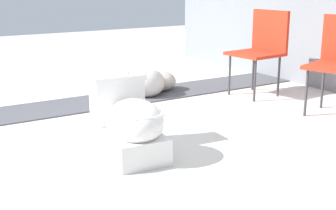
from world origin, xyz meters
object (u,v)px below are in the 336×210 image
(toilet, at_px, (129,123))
(boulder_far, at_px, (159,81))
(boulder_near, at_px, (148,83))
(folding_chair_left, at_px, (262,44))

(toilet, distance_m, boulder_far, 1.84)
(boulder_near, bearing_deg, toilet, -33.76)
(toilet, xyz_separation_m, boulder_near, (-1.31, 0.88, -0.08))
(boulder_near, distance_m, boulder_far, 0.27)
(toilet, relative_size, folding_chair_left, 0.79)
(toilet, xyz_separation_m, boulder_far, (-1.47, 1.09, -0.11))
(folding_chair_left, bearing_deg, boulder_far, -44.03)
(folding_chair_left, bearing_deg, boulder_near, -30.64)
(toilet, xyz_separation_m, folding_chair_left, (-0.82, 1.90, 0.29))
(folding_chair_left, bearing_deg, toilet, 18.21)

